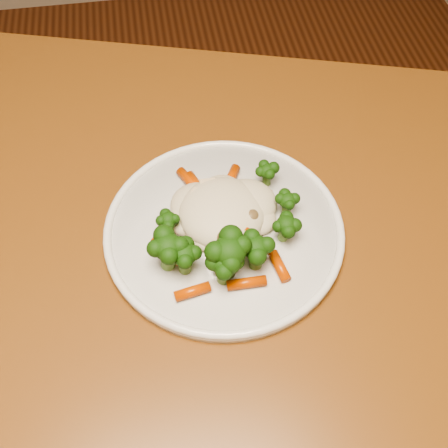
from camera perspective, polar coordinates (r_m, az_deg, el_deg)
name	(u,v)px	position (r m, az deg, el deg)	size (l,w,h in m)	color
dining_table	(160,314)	(0.73, -6.52, -9.05)	(1.43, 1.15, 0.75)	brown
plate	(224,231)	(0.67, 0.00, -0.72)	(0.28, 0.28, 0.01)	silver
meal	(222,228)	(0.63, -0.19, -0.40)	(0.19, 0.19, 0.05)	beige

